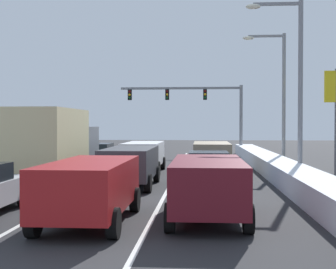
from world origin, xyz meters
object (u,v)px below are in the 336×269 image
at_px(suv_tan_right_lane_third, 212,154).
at_px(suv_red_center_lane_nearest, 91,186).
at_px(suv_maroon_right_lane_nearest, 208,183).
at_px(sedan_green_left_lane_third, 98,155).
at_px(street_lamp_right_near, 336,34).
at_px(street_lamp_right_mid, 293,74).
at_px(suv_white_center_lane_third, 143,154).
at_px(sedan_navy_right_lane_second, 209,169).
at_px(box_truck_left_lane_second, 55,141).
at_px(street_lamp_right_far, 278,88).
at_px(suv_charcoal_center_lane_second, 130,163).
at_px(traffic_light_gantry, 198,102).

xyz_separation_m(suv_tan_right_lane_third, suv_red_center_lane_nearest, (-3.54, -13.34, 0.00)).
bearing_deg(suv_maroon_right_lane_nearest, sedan_green_left_lane_third, 113.46).
height_order(street_lamp_right_near, street_lamp_right_mid, street_lamp_right_near).
distance_m(suv_maroon_right_lane_nearest, suv_white_center_lane_third, 13.13).
height_order(sedan_navy_right_lane_second, suv_red_center_lane_nearest, suv_red_center_lane_nearest).
height_order(box_truck_left_lane_second, street_lamp_right_mid, street_lamp_right_mid).
height_order(suv_red_center_lane_nearest, street_lamp_right_far, street_lamp_right_far).
xyz_separation_m(street_lamp_right_near, street_lamp_right_far, (0.54, 14.14, -0.54)).
bearing_deg(street_lamp_right_near, street_lamp_right_mid, 89.48).
height_order(sedan_navy_right_lane_second, sedan_green_left_lane_third, same).
relative_size(suv_red_center_lane_nearest, suv_charcoal_center_lane_second, 1.00).
height_order(sedan_navy_right_lane_second, traffic_light_gantry, traffic_light_gantry).
relative_size(sedan_navy_right_lane_second, street_lamp_right_mid, 0.53).
height_order(box_truck_left_lane_second, traffic_light_gantry, traffic_light_gantry).
distance_m(sedan_navy_right_lane_second, suv_white_center_lane_third, 6.84).
xyz_separation_m(suv_white_center_lane_third, traffic_light_gantry, (2.94, 15.76, 3.72)).
xyz_separation_m(box_truck_left_lane_second, traffic_light_gantry, (6.38, 20.71, 2.84)).
xyz_separation_m(box_truck_left_lane_second, street_lamp_right_near, (10.88, -5.80, 3.61)).
relative_size(box_truck_left_lane_second, street_lamp_right_near, 0.77).
height_order(suv_charcoal_center_lane_second, street_lamp_right_near, street_lamp_right_near).
bearing_deg(sedan_navy_right_lane_second, street_lamp_right_far, 64.39).
distance_m(sedan_green_left_lane_third, street_lamp_right_mid, 13.05).
relative_size(suv_white_center_lane_third, traffic_light_gantry, 0.45).
distance_m(suv_tan_right_lane_third, sedan_green_left_lane_third, 7.44).
relative_size(suv_white_center_lane_third, sedan_green_left_lane_third, 1.09).
xyz_separation_m(traffic_light_gantry, street_lamp_right_mid, (4.56, -19.43, 0.30)).
xyz_separation_m(sedan_navy_right_lane_second, sedan_green_left_lane_third, (-6.72, 8.35, 0.00)).
xyz_separation_m(suv_maroon_right_lane_nearest, box_truck_left_lane_second, (-6.87, 7.72, 0.88)).
bearing_deg(box_truck_left_lane_second, traffic_light_gantry, 72.86).
relative_size(sedan_navy_right_lane_second, street_lamp_right_far, 0.54).
bearing_deg(street_lamp_right_near, suv_tan_right_lane_third, 108.81).
relative_size(sedan_navy_right_lane_second, box_truck_left_lane_second, 0.63).
bearing_deg(sedan_navy_right_lane_second, traffic_light_gantry, 91.63).
distance_m(suv_red_center_lane_nearest, suv_charcoal_center_lane_second, 7.31).
bearing_deg(street_lamp_right_mid, suv_charcoal_center_lane_second, -161.54).
xyz_separation_m(suv_maroon_right_lane_nearest, suv_red_center_lane_nearest, (-3.16, -0.74, 0.00)).
relative_size(suv_maroon_right_lane_nearest, suv_tan_right_lane_third, 1.00).
relative_size(traffic_light_gantry, street_lamp_right_mid, 1.29).
relative_size(suv_white_center_lane_third, box_truck_left_lane_second, 0.68).
relative_size(suv_maroon_right_lane_nearest, street_lamp_right_near, 0.52).
height_order(sedan_green_left_lane_third, traffic_light_gantry, traffic_light_gantry).
distance_m(suv_charcoal_center_lane_second, street_lamp_right_mid, 8.67).
xyz_separation_m(suv_red_center_lane_nearest, street_lamp_right_far, (7.72, 16.81, 3.95)).
distance_m(suv_tan_right_lane_third, suv_charcoal_center_lane_second, 7.02).
bearing_deg(suv_white_center_lane_third, traffic_light_gantry, 79.43).
relative_size(street_lamp_right_mid, street_lamp_right_far, 1.02).
relative_size(suv_white_center_lane_third, street_lamp_right_near, 0.52).
bearing_deg(suv_tan_right_lane_third, street_lamp_right_far, 39.75).
distance_m(suv_white_center_lane_third, street_lamp_right_near, 13.82).
relative_size(suv_charcoal_center_lane_second, street_lamp_right_near, 0.52).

